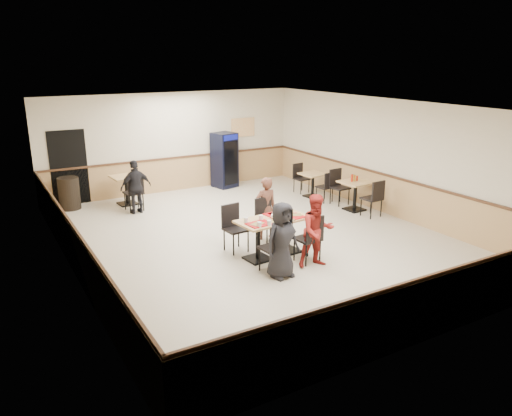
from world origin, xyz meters
TOP-DOWN VIEW (x-y plane):
  - ground at (0.00, 0.00)m, footprint 10.00×10.00m
  - room_shell at (1.78, 2.55)m, footprint 10.00×10.00m
  - main_table at (-0.20, -1.08)m, footprint 1.59×0.90m
  - main_chairs at (-0.26, -1.08)m, footprint 1.51×1.90m
  - diner_woman_left at (-0.61, -2.04)m, footprint 0.77×0.55m
  - diner_woman_right at (0.26, -1.96)m, footprint 0.80×0.67m
  - diner_man_opposite at (0.20, -0.11)m, footprint 0.55×0.39m
  - lone_diner at (-1.75, 3.27)m, footprint 0.86×0.41m
  - tabletop_clutter at (-0.16, -1.12)m, footprint 1.34×0.78m
  - side_table_near at (3.43, 0.55)m, footprint 0.79×0.79m
  - side_table_near_chair_south at (3.43, -0.09)m, footprint 0.49×0.49m
  - side_table_near_chair_north at (3.43, 1.19)m, footprint 0.49×0.49m
  - side_table_far at (3.24, 2.21)m, footprint 0.73×0.73m
  - side_table_far_chair_south at (3.24, 1.64)m, footprint 0.46×0.46m
  - side_table_far_chair_north at (3.24, 2.78)m, footprint 0.46×0.46m
  - condiment_caddy at (3.40, 0.60)m, footprint 0.23×0.06m
  - back_table at (-1.75, 4.20)m, footprint 0.82×0.82m
  - back_table_chair_lone at (-1.75, 3.54)m, footprint 0.52×0.52m
  - pepsi_cooler at (1.53, 4.59)m, footprint 0.78×0.78m
  - trash_bin at (-3.24, 4.55)m, footprint 0.56×0.56m

SIDE VIEW (x-z plane):
  - ground at x=0.00m, z-range 0.00..0.00m
  - trash_bin at x=-3.24m, z-range 0.00..0.88m
  - side_table_far_chair_south at x=3.24m, z-range 0.00..0.91m
  - side_table_far_chair_north at x=3.24m, z-range 0.00..0.91m
  - side_table_far at x=3.24m, z-range 0.12..0.83m
  - side_table_near_chair_south at x=3.43m, z-range 0.00..1.01m
  - side_table_near_chair_north at x=3.43m, z-range 0.00..1.01m
  - main_chairs at x=-0.26m, z-range 0.00..1.03m
  - back_table_chair_lone at x=-1.75m, z-range 0.00..1.04m
  - side_table_near at x=3.43m, z-range 0.13..0.93m
  - main_table at x=-0.20m, z-range 0.13..0.95m
  - back_table at x=-1.75m, z-range 0.14..0.96m
  - room_shell at x=1.78m, z-range -4.42..5.58m
  - lone_diner at x=-1.75m, z-range 0.00..1.43m
  - diner_man_opposite at x=0.20m, z-range 0.00..1.44m
  - diner_woman_left at x=-0.61m, z-range 0.00..1.47m
  - diner_woman_right at x=0.26m, z-range 0.00..1.48m
  - tabletop_clutter at x=-0.16m, z-range 0.78..0.90m
  - pepsi_cooler at x=1.53m, z-range 0.00..1.73m
  - condiment_caddy at x=3.40m, z-range 0.79..0.99m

